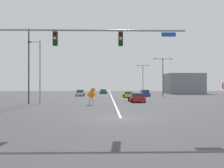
{
  "coord_description": "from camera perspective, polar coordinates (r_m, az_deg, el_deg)",
  "views": [
    {
      "loc": [
        -1.08,
        -17.79,
        2.52
      ],
      "look_at": [
        -0.16,
        21.68,
        2.68
      ],
      "focal_mm": 37.7,
      "sensor_mm": 36.0,
      "label": 1
    }
  ],
  "objects": [
    {
      "name": "traffic_signal_assembly",
      "position": [
        18.4,
        -13.28,
        8.93
      ],
      "size": [
        14.91,
        0.44,
        7.28
      ],
      "color": "gray",
      "rests_on": "ground"
    },
    {
      "name": "street_lamp_mid_left",
      "position": [
        52.57,
        12.24,
        2.46
      ],
      "size": [
        4.07,
        0.24,
        8.37
      ],
      "color": "black",
      "rests_on": "ground"
    },
    {
      "name": "ground",
      "position": [
        18.0,
        2.15,
        -8.27
      ],
      "size": [
        163.31,
        163.31,
        0.0
      ],
      "primitive_type": "plane",
      "color": "#444447"
    },
    {
      "name": "car_red_near",
      "position": [
        35.27,
        5.97,
        -3.3
      ],
      "size": [
        2.26,
        4.24,
        1.33
      ],
      "color": "red",
      "rests_on": "ground"
    },
    {
      "name": "street_lamp_near_left",
      "position": [
        32.93,
        -17.26,
        3.42
      ],
      "size": [
        1.7,
        0.24,
        8.41
      ],
      "color": "gray",
      "rests_on": "ground"
    },
    {
      "name": "car_green_distant",
      "position": [
        68.32,
        -2.13,
        -1.83
      ],
      "size": [
        2.14,
        4.28,
        1.26
      ],
      "color": "#196B38",
      "rests_on": "ground"
    },
    {
      "name": "construction_sign_right_shoulder",
      "position": [
        30.4,
        -5.05,
        -2.79
      ],
      "size": [
        1.14,
        0.1,
        1.84
      ],
      "color": "orange",
      "rests_on": "ground"
    },
    {
      "name": "street_lamp_far_right",
      "position": [
        76.93,
        7.51,
        1.84
      ],
      "size": [
        3.98,
        0.24,
        8.99
      ],
      "color": "black",
      "rests_on": "ground"
    },
    {
      "name": "roadside_building_east",
      "position": [
        74.2,
        17.01,
        0.14
      ],
      "size": [
        10.63,
        8.19,
        5.97
      ],
      "color": "gray",
      "rests_on": "ground"
    },
    {
      "name": "car_yellow_mid",
      "position": [
        47.94,
        3.92,
        -2.55
      ],
      "size": [
        1.95,
        4.26,
        1.19
      ],
      "color": "gold",
      "rests_on": "ground"
    },
    {
      "name": "car_blue_passing",
      "position": [
        52.64,
        7.92,
        -2.23
      ],
      "size": [
        2.07,
        3.93,
        1.45
      ],
      "color": "#1E389E",
      "rests_on": "ground"
    },
    {
      "name": "street_lamp_near_right",
      "position": [
        32.87,
        -19.67,
        4.74
      ],
      "size": [
        1.53,
        0.24,
        9.93
      ],
      "color": "black",
      "rests_on": "ground"
    },
    {
      "name": "car_silver_far",
      "position": [
        54.88,
        -7.7,
        -2.2
      ],
      "size": [
        2.12,
        4.28,
        1.39
      ],
      "color": "#B7BABF",
      "rests_on": "ground"
    },
    {
      "name": "road_centre_stripe",
      "position": [
        63.21,
        -0.35,
        -2.51
      ],
      "size": [
        0.16,
        90.73,
        0.01
      ],
      "color": "white",
      "rests_on": "ground"
    },
    {
      "name": "construction_sign_median_near",
      "position": [
        56.07,
        -4.65,
        -1.55
      ],
      "size": [
        1.3,
        0.05,
        1.96
      ],
      "color": "orange",
      "rests_on": "ground"
    }
  ]
}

